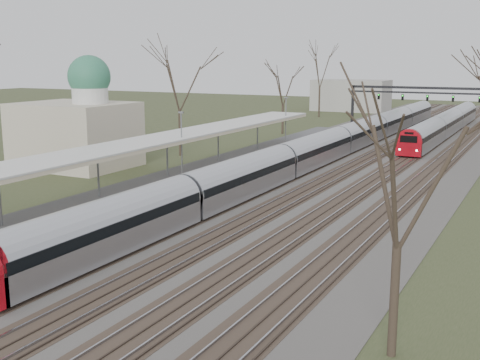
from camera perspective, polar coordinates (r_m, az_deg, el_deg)
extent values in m
cube|color=#474442|center=(62.30, 11.20, 2.05)|extent=(24.00, 160.00, 0.10)
cube|color=#4C3828|center=(64.21, 6.06, 2.51)|extent=(2.60, 160.00, 0.06)
cube|color=gray|center=(64.46, 5.47, 2.62)|extent=(0.07, 160.00, 0.12)
cube|color=gray|center=(63.94, 6.66, 2.53)|extent=(0.07, 160.00, 0.12)
cube|color=#4C3828|center=(63.03, 9.02, 2.27)|extent=(2.60, 160.00, 0.06)
cube|color=gray|center=(63.25, 8.41, 2.38)|extent=(0.07, 160.00, 0.12)
cube|color=gray|center=(62.80, 9.64, 2.28)|extent=(0.07, 160.00, 0.12)
cube|color=#4C3828|center=(62.03, 12.09, 2.01)|extent=(2.60, 160.00, 0.06)
cube|color=gray|center=(62.21, 11.45, 2.13)|extent=(0.07, 160.00, 0.12)
cube|color=gray|center=(61.83, 12.73, 2.02)|extent=(0.07, 160.00, 0.12)
cube|color=#4C3828|center=(61.21, 15.24, 1.74)|extent=(2.60, 160.00, 0.06)
cube|color=gray|center=(61.35, 14.59, 1.86)|extent=(0.07, 160.00, 0.12)
cube|color=gray|center=(61.06, 15.90, 1.74)|extent=(0.07, 160.00, 0.12)
cube|color=#4C3828|center=(60.58, 18.47, 1.45)|extent=(2.60, 160.00, 0.06)
cube|color=gray|center=(60.69, 17.81, 1.58)|extent=(0.07, 160.00, 0.12)
cube|color=gray|center=(60.47, 19.14, 1.46)|extent=(0.07, 160.00, 0.12)
cube|color=#9E9B93|center=(50.04, -4.61, 0.49)|extent=(3.50, 69.00, 1.00)
cylinder|color=slate|center=(35.05, -21.83, -1.68)|extent=(0.14, 0.14, 3.00)
cylinder|color=slate|center=(40.57, -13.30, 0.53)|extent=(0.14, 0.14, 3.00)
cylinder|color=slate|center=(46.81, -6.92, 2.17)|extent=(0.14, 0.14, 3.00)
cylinder|color=slate|center=(53.52, -2.08, 3.40)|extent=(0.14, 0.14, 3.00)
cylinder|color=slate|center=(60.54, 1.67, 4.34)|extent=(0.14, 0.14, 3.00)
cube|color=silver|center=(45.77, -7.67, 3.91)|extent=(4.10, 50.00, 0.12)
cube|color=beige|center=(45.80, -7.67, 3.70)|extent=(4.10, 50.00, 0.25)
cube|color=beige|center=(57.88, -15.34, 4.11)|extent=(10.00, 8.00, 6.00)
cylinder|color=silver|center=(56.19, -14.05, 8.27)|extent=(3.20, 3.20, 2.50)
sphere|color=#2D7251|center=(56.15, -14.11, 9.49)|extent=(3.80, 3.80, 3.80)
cube|color=black|center=(93.38, 10.62, 6.94)|extent=(0.35, 0.35, 6.00)
cube|color=black|center=(90.75, 16.95, 8.36)|extent=(21.00, 0.35, 0.35)
cube|color=black|center=(90.79, 16.92, 7.92)|extent=(21.00, 0.25, 0.25)
cube|color=black|center=(92.00, 13.02, 7.72)|extent=(0.32, 0.22, 0.85)
sphere|color=#0CFF19|center=(91.85, 13.01, 7.87)|extent=(0.16, 0.16, 0.16)
cube|color=black|center=(91.18, 15.16, 7.59)|extent=(0.32, 0.22, 0.85)
sphere|color=#0CFF19|center=(91.03, 15.15, 7.74)|extent=(0.16, 0.16, 0.16)
cube|color=black|center=(90.49, 17.34, 7.44)|extent=(0.32, 0.22, 0.85)
sphere|color=#0CFF19|center=(90.34, 17.34, 7.59)|extent=(0.16, 0.16, 0.16)
cube|color=black|center=(89.94, 19.55, 7.28)|extent=(0.32, 0.22, 0.85)
sphere|color=#0CFF19|center=(89.78, 19.55, 7.44)|extent=(0.16, 0.16, 0.16)
cube|color=black|center=(89.51, 21.78, 7.11)|extent=(0.32, 0.22, 0.85)
sphere|color=#0CFF19|center=(89.36, 21.78, 7.27)|extent=(0.16, 0.16, 0.16)
cylinder|color=#2D231C|center=(62.72, -5.71, 4.51)|extent=(0.30, 0.30, 4.95)
cylinder|color=#2D231C|center=(21.06, 14.40, -11.03)|extent=(0.30, 0.30, 4.05)
cube|color=#B5B7C0|center=(63.97, 9.38, 3.31)|extent=(2.55, 90.00, 1.60)
cylinder|color=#B5B7C0|center=(63.89, 9.40, 3.88)|extent=(2.60, 89.70, 2.60)
cube|color=black|center=(63.87, 9.41, 3.97)|extent=(2.62, 89.40, 0.55)
cube|color=black|center=(64.11, 9.36, 2.49)|extent=(1.80, 89.00, 0.35)
cube|color=#B5B7C0|center=(84.99, 18.88, 4.82)|extent=(2.55, 45.00, 1.60)
cylinder|color=#B5B7C0|center=(84.92, 18.91, 5.25)|extent=(2.60, 44.70, 2.60)
cube|color=black|center=(84.91, 18.91, 5.32)|extent=(2.62, 44.40, 0.55)
cube|color=#A40913|center=(63.10, 15.70, 2.87)|extent=(2.55, 0.50, 1.50)
cylinder|color=#A40913|center=(63.05, 15.74, 3.51)|extent=(2.60, 0.60, 2.60)
cube|color=black|center=(62.75, 15.71, 3.75)|extent=(1.70, 0.12, 0.70)
sphere|color=white|center=(63.09, 14.90, 2.82)|extent=(0.22, 0.22, 0.22)
sphere|color=white|center=(62.75, 16.42, 2.70)|extent=(0.22, 0.22, 0.22)
cube|color=black|center=(85.09, 18.84, 4.20)|extent=(1.80, 44.00, 0.35)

